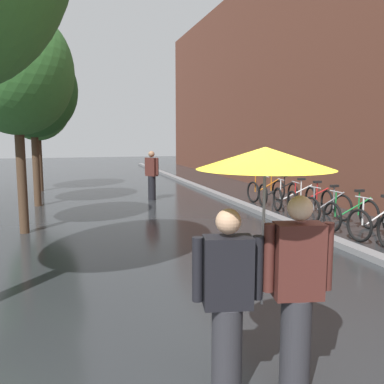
{
  "coord_description": "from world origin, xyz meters",
  "views": [
    {
      "loc": [
        -1.98,
        -3.09,
        2.21
      ],
      "look_at": [
        -0.19,
        2.91,
        1.35
      ],
      "focal_mm": 38.8,
      "sensor_mm": 36.0,
      "label": 1
    }
  ],
  "objects_px": {
    "parked_bicycle_5": "(310,202)",
    "couple_under_umbrella": "(264,234)",
    "street_tree_3": "(36,98)",
    "parked_bicycle_2": "(378,222)",
    "pedestrian_walking_midground": "(152,174)",
    "parked_bicycle_3": "(351,215)",
    "street_tree_1": "(16,72)",
    "street_tree_2": "(32,90)",
    "parked_bicycle_6": "(294,198)",
    "parked_bicycle_8": "(266,190)",
    "parked_bicycle_7": "(278,193)",
    "parked_bicycle_4": "(327,208)"
  },
  "relations": [
    {
      "from": "street_tree_1",
      "to": "parked_bicycle_5",
      "type": "bearing_deg",
      "value": 0.01
    },
    {
      "from": "street_tree_3",
      "to": "couple_under_umbrella",
      "type": "xyz_separation_m",
      "value": [
        2.63,
        -14.45,
        -2.25
      ]
    },
    {
      "from": "parked_bicycle_5",
      "to": "parked_bicycle_8",
      "type": "relative_size",
      "value": 1.0
    },
    {
      "from": "couple_under_umbrella",
      "to": "pedestrian_walking_midground",
      "type": "xyz_separation_m",
      "value": [
        1.2,
        10.9,
        -0.51
      ]
    },
    {
      "from": "street_tree_3",
      "to": "couple_under_umbrella",
      "type": "bearing_deg",
      "value": -79.7
    },
    {
      "from": "parked_bicycle_7",
      "to": "street_tree_2",
      "type": "bearing_deg",
      "value": 164.49
    },
    {
      "from": "pedestrian_walking_midground",
      "to": "couple_under_umbrella",
      "type": "bearing_deg",
      "value": -96.29
    },
    {
      "from": "parked_bicycle_3",
      "to": "parked_bicycle_5",
      "type": "xyz_separation_m",
      "value": [
        0.11,
        1.9,
        0.0
      ]
    },
    {
      "from": "parked_bicycle_2",
      "to": "parked_bicycle_7",
      "type": "bearing_deg",
      "value": 88.84
    },
    {
      "from": "street_tree_3",
      "to": "parked_bicycle_2",
      "type": "bearing_deg",
      "value": -54.53
    },
    {
      "from": "street_tree_2",
      "to": "parked_bicycle_3",
      "type": "distance_m",
      "value": 9.74
    },
    {
      "from": "street_tree_2",
      "to": "parked_bicycle_2",
      "type": "height_order",
      "value": "street_tree_2"
    },
    {
      "from": "street_tree_2",
      "to": "couple_under_umbrella",
      "type": "height_order",
      "value": "street_tree_2"
    },
    {
      "from": "street_tree_1",
      "to": "street_tree_2",
      "type": "distance_m",
      "value": 3.79
    },
    {
      "from": "street_tree_2",
      "to": "couple_under_umbrella",
      "type": "relative_size",
      "value": 2.37
    },
    {
      "from": "street_tree_2",
      "to": "parked_bicycle_8",
      "type": "distance_m",
      "value": 8.05
    },
    {
      "from": "parked_bicycle_5",
      "to": "pedestrian_walking_midground",
      "type": "bearing_deg",
      "value": 132.63
    },
    {
      "from": "street_tree_1",
      "to": "parked_bicycle_2",
      "type": "distance_m",
      "value": 8.42
    },
    {
      "from": "parked_bicycle_4",
      "to": "parked_bicycle_5",
      "type": "xyz_separation_m",
      "value": [
        0.12,
        0.99,
        0.0
      ]
    },
    {
      "from": "parked_bicycle_3",
      "to": "parked_bicycle_6",
      "type": "distance_m",
      "value": 2.68
    },
    {
      "from": "parked_bicycle_7",
      "to": "parked_bicycle_8",
      "type": "distance_m",
      "value": 0.78
    },
    {
      "from": "parked_bicycle_5",
      "to": "couple_under_umbrella",
      "type": "distance_m",
      "value": 8.52
    },
    {
      "from": "pedestrian_walking_midground",
      "to": "parked_bicycle_3",
      "type": "bearing_deg",
      "value": -58.87
    },
    {
      "from": "pedestrian_walking_midground",
      "to": "parked_bicycle_5",
      "type": "bearing_deg",
      "value": -47.37
    },
    {
      "from": "parked_bicycle_3",
      "to": "parked_bicycle_6",
      "type": "relative_size",
      "value": 0.93
    },
    {
      "from": "street_tree_3",
      "to": "parked_bicycle_4",
      "type": "bearing_deg",
      "value": -49.17
    },
    {
      "from": "parked_bicycle_4",
      "to": "parked_bicycle_5",
      "type": "height_order",
      "value": "same"
    },
    {
      "from": "parked_bicycle_8",
      "to": "parked_bicycle_6",
      "type": "bearing_deg",
      "value": -88.82
    },
    {
      "from": "street_tree_1",
      "to": "parked_bicycle_5",
      "type": "height_order",
      "value": "street_tree_1"
    },
    {
      "from": "parked_bicycle_7",
      "to": "couple_under_umbrella",
      "type": "distance_m",
      "value": 9.99
    },
    {
      "from": "parked_bicycle_7",
      "to": "pedestrian_walking_midground",
      "type": "height_order",
      "value": "pedestrian_walking_midground"
    },
    {
      "from": "parked_bicycle_2",
      "to": "street_tree_3",
      "type": "bearing_deg",
      "value": 125.47
    },
    {
      "from": "couple_under_umbrella",
      "to": "pedestrian_walking_midground",
      "type": "relative_size",
      "value": 1.26
    },
    {
      "from": "parked_bicycle_2",
      "to": "street_tree_1",
      "type": "bearing_deg",
      "value": 158.95
    },
    {
      "from": "street_tree_1",
      "to": "parked_bicycle_4",
      "type": "relative_size",
      "value": 4.29
    },
    {
      "from": "street_tree_2",
      "to": "parked_bicycle_3",
      "type": "relative_size",
      "value": 4.63
    },
    {
      "from": "parked_bicycle_4",
      "to": "parked_bicycle_8",
      "type": "bearing_deg",
      "value": 89.03
    },
    {
      "from": "couple_under_umbrella",
      "to": "street_tree_3",
      "type": "bearing_deg",
      "value": 100.3
    },
    {
      "from": "street_tree_1",
      "to": "parked_bicycle_7",
      "type": "height_order",
      "value": "street_tree_1"
    },
    {
      "from": "street_tree_1",
      "to": "parked_bicycle_3",
      "type": "distance_m",
      "value": 8.18
    },
    {
      "from": "parked_bicycle_2",
      "to": "parked_bicycle_3",
      "type": "xyz_separation_m",
      "value": [
        0.02,
        0.9,
        0.0
      ]
    },
    {
      "from": "parked_bicycle_2",
      "to": "pedestrian_walking_midground",
      "type": "distance_m",
      "value": 7.65
    },
    {
      "from": "parked_bicycle_6",
      "to": "parked_bicycle_7",
      "type": "bearing_deg",
      "value": 90.33
    },
    {
      "from": "street_tree_2",
      "to": "street_tree_3",
      "type": "xyz_separation_m",
      "value": [
        -0.13,
        3.74,
        0.08
      ]
    },
    {
      "from": "street_tree_3",
      "to": "parked_bicycle_4",
      "type": "xyz_separation_m",
      "value": [
        7.36,
        -8.51,
        -3.28
      ]
    },
    {
      "from": "parked_bicycle_4",
      "to": "parked_bicycle_6",
      "type": "bearing_deg",
      "value": 86.9
    },
    {
      "from": "parked_bicycle_6",
      "to": "parked_bicycle_8",
      "type": "relative_size",
      "value": 1.0
    },
    {
      "from": "couple_under_umbrella",
      "to": "parked_bicycle_5",
      "type": "bearing_deg",
      "value": 54.97
    },
    {
      "from": "street_tree_3",
      "to": "parked_bicycle_2",
      "type": "distance_m",
      "value": 13.09
    },
    {
      "from": "parked_bicycle_3",
      "to": "parked_bicycle_8",
      "type": "height_order",
      "value": "same"
    }
  ]
}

